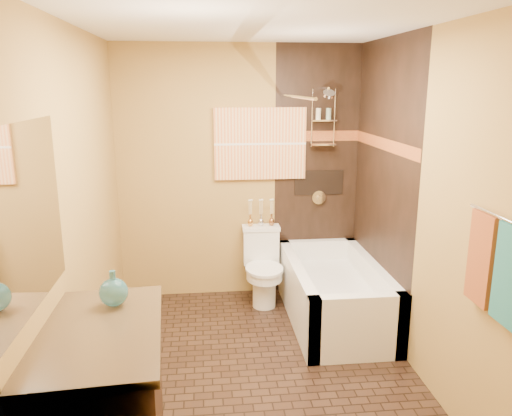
{
  "coord_description": "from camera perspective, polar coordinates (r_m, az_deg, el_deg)",
  "views": [
    {
      "loc": [
        -0.36,
        -3.37,
        2.11
      ],
      "look_at": [
        0.04,
        0.4,
        1.17
      ],
      "focal_mm": 35.0,
      "sensor_mm": 36.0,
      "label": 1
    }
  ],
  "objects": [
    {
      "name": "floor",
      "position": [
        4.0,
        -0.01,
        -17.98
      ],
      "size": [
        3.0,
        3.0,
        0.0
      ],
      "primitive_type": "plane",
      "color": "black",
      "rests_on": "ground"
    },
    {
      "name": "wall_left",
      "position": [
        3.58,
        -19.46,
        -0.83
      ],
      "size": [
        0.02,
        3.0,
        2.5
      ],
      "primitive_type": "cube",
      "color": "#A98341",
      "rests_on": "floor"
    },
    {
      "name": "wall_right",
      "position": [
        3.82,
        18.2,
        0.15
      ],
      "size": [
        0.02,
        3.0,
        2.5
      ],
      "primitive_type": "cube",
      "color": "#A98341",
      "rests_on": "floor"
    },
    {
      "name": "wall_back",
      "position": [
        4.96,
        -1.86,
        3.91
      ],
      "size": [
        2.4,
        0.02,
        2.5
      ],
      "primitive_type": "cube",
      "color": "#A98341",
      "rests_on": "floor"
    },
    {
      "name": "wall_front",
      "position": [
        2.1,
        4.45,
        -10.45
      ],
      "size": [
        2.4,
        0.02,
        2.5
      ],
      "primitive_type": "cube",
      "color": "#A98341",
      "rests_on": "floor"
    },
    {
      "name": "ceiling",
      "position": [
        3.42,
        -0.01,
        20.43
      ],
      "size": [
        3.0,
        3.0,
        0.0
      ],
      "primitive_type": "plane",
      "color": "silver",
      "rests_on": "wall_back"
    },
    {
      "name": "alcove_tile_back",
      "position": [
        5.07,
        6.94,
        4.02
      ],
      "size": [
        0.85,
        0.01,
        2.5
      ],
      "primitive_type": "cube",
      "color": "black",
      "rests_on": "wall_back"
    },
    {
      "name": "alcove_tile_right",
      "position": [
        4.49,
        14.2,
        2.41
      ],
      "size": [
        0.01,
        1.5,
        2.5
      ],
      "primitive_type": "cube",
      "color": "black",
      "rests_on": "wall_right"
    },
    {
      "name": "mosaic_band_back",
      "position": [
        5.01,
        7.09,
        8.17
      ],
      "size": [
        0.85,
        0.01,
        0.1
      ],
      "primitive_type": "cube",
      "color": "maroon",
      "rests_on": "alcove_tile_back"
    },
    {
      "name": "mosaic_band_right",
      "position": [
        4.43,
        14.36,
        7.1
      ],
      "size": [
        0.01,
        1.5,
        0.1
      ],
      "primitive_type": "cube",
      "color": "maroon",
      "rests_on": "alcove_tile_right"
    },
    {
      "name": "alcove_niche",
      "position": [
        5.09,
        7.2,
        2.9
      ],
      "size": [
        0.5,
        0.01,
        0.25
      ],
      "primitive_type": "cube",
      "color": "black",
      "rests_on": "alcove_tile_back"
    },
    {
      "name": "shower_fixtures",
      "position": [
        4.91,
        7.66,
        8.58
      ],
      "size": [
        0.24,
        0.33,
        1.16
      ],
      "color": "silver",
      "rests_on": "floor"
    },
    {
      "name": "curtain_rod",
      "position": [
        4.2,
        4.44,
        12.61
      ],
      "size": [
        0.03,
        1.55,
        0.03
      ],
      "primitive_type": "cylinder",
      "rotation": [
        1.57,
        0.0,
        0.0
      ],
      "color": "silver",
      "rests_on": "wall_back"
    },
    {
      "name": "towel_bar",
      "position": [
        2.85,
        26.12,
        -0.98
      ],
      "size": [
        0.02,
        0.55,
        0.02
      ],
      "primitive_type": "cylinder",
      "rotation": [
        1.57,
        0.0,
        0.0
      ],
      "color": "silver",
      "rests_on": "wall_right"
    },
    {
      "name": "towel_teal",
      "position": [
        2.83,
        27.09,
        -6.93
      ],
      "size": [
        0.05,
        0.22,
        0.52
      ],
      "primitive_type": "cube",
      "color": "#227169",
      "rests_on": "towel_bar"
    },
    {
      "name": "towel_rust",
      "position": [
        3.04,
        24.45,
        -5.28
      ],
      "size": [
        0.05,
        0.22,
        0.52
      ],
      "primitive_type": "cube",
      "color": "brown",
      "rests_on": "towel_bar"
    },
    {
      "name": "sunset_painting",
      "position": [
        4.91,
        0.48,
        7.35
      ],
      "size": [
        0.9,
        0.04,
        0.7
      ],
      "primitive_type": "cube",
      "color": "orange",
      "rests_on": "wall_back"
    },
    {
      "name": "vanity_mirror",
      "position": [
        2.59,
        -24.54,
        -1.07
      ],
      "size": [
        0.01,
        1.0,
        0.9
      ],
      "primitive_type": "cube",
      "color": "white",
      "rests_on": "wall_left"
    },
    {
      "name": "bathtub",
      "position": [
        4.68,
        8.91,
        -10.08
      ],
      "size": [
        0.8,
        1.5,
        0.55
      ],
      "color": "white",
      "rests_on": "floor"
    },
    {
      "name": "toilet",
      "position": [
        4.95,
        0.79,
        -6.66
      ],
      "size": [
        0.38,
        0.55,
        0.74
      ],
      "rotation": [
        0.0,
        0.0,
        -0.02
      ],
      "color": "white",
      "rests_on": "floor"
    },
    {
      "name": "vanity",
      "position": [
        2.95,
        -17.16,
        -20.93
      ],
      "size": [
        0.7,
        1.07,
        0.91
      ],
      "rotation": [
        0.0,
        0.0,
        0.07
      ],
      "color": "black",
      "rests_on": "floor"
    },
    {
      "name": "teal_bottle",
      "position": [
        2.91,
        -15.99,
        -8.83
      ],
      "size": [
        0.19,
        0.19,
        0.25
      ],
      "primitive_type": null,
      "rotation": [
        0.0,
        0.0,
        0.21
      ],
      "color": "#286C79",
      "rests_on": "vanity"
    },
    {
      "name": "bud_vases",
      "position": [
        4.95,
        0.58,
        -0.45
      ],
      "size": [
        0.27,
        0.06,
        0.27
      ],
      "color": "gold",
      "rests_on": "toilet"
    }
  ]
}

